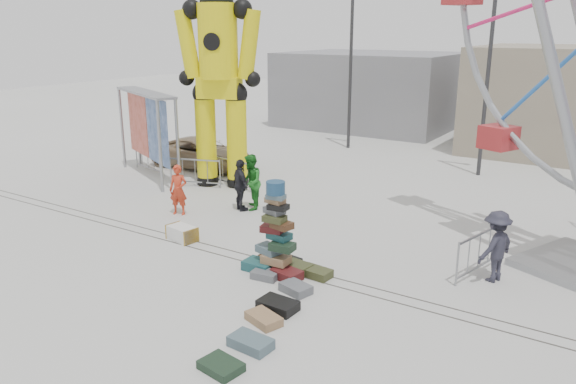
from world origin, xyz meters
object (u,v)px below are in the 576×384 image
Objects in this scene: pedestrian_red at (178,190)px; lamp_post_right at (491,64)px; barricade_dummy_c at (231,173)px; pedestrian_green at (250,182)px; crash_test_dummy at (219,72)px; barricade_dummy_a at (148,159)px; barricade_dummy_b at (195,173)px; pedestrian_black at (241,185)px; banner_scaffold at (146,114)px; lamp_post_left at (353,57)px; parked_suv at (202,153)px; suitcase_tower at (277,247)px; steamer_trunk at (182,233)px; barricade_wheel_front at (479,253)px; pedestrian_grey at (496,246)px.

lamp_post_right is at bearing 35.70° from pedestrian_red.
pedestrian_green is (2.21, -1.77, 0.38)m from barricade_dummy_c.
barricade_dummy_a is at bearing 158.50° from crash_test_dummy.
pedestrian_green reaches higher than barricade_dummy_b.
pedestrian_black is at bearing -121.36° from lamp_post_right.
lamp_post_left is at bearing 90.99° from banner_scaffold.
parked_suv is at bearing 100.36° from banner_scaffold.
suitcase_tower is at bearing -41.98° from pedestrian_red.
pedestrian_black is (2.01, -2.06, 0.32)m from barricade_dummy_c.
lamp_post_right reaches higher than pedestrian_red.
lamp_post_left is 4.61× the size of pedestrian_black.
steamer_trunk is 5.63m from barricade_dummy_c.
banner_scaffold is 5.31× the size of steamer_trunk.
barricade_dummy_b reaches higher than steamer_trunk.
barricade_dummy_a is at bearing -138.03° from pedestrian_green.
crash_test_dummy is 4.07× the size of barricade_wheel_front.
lamp_post_left is at bearing -28.03° from parked_suv.
pedestrian_green is at bearing -55.69° from crash_test_dummy.
lamp_post_right is at bearing 21.63° from barricade_dummy_b.
barricade_wheel_front is (14.45, -2.94, 0.00)m from barricade_dummy_a.
suitcase_tower is at bearing 10.48° from pedestrian_green.
pedestrian_grey is (0.41, -0.18, 0.32)m from barricade_wheel_front.
banner_scaffold is 2.29m from barricade_dummy_a.
steamer_trunk is 0.44× the size of barricade_dummy_a.
barricade_dummy_b is 1.14× the size of pedestrian_grey.
banner_scaffold is 14.38m from pedestrian_grey.
crash_test_dummy reaches higher than barricade_dummy_a.
banner_scaffold is at bearing -113.65° from lamp_post_left.
pedestrian_grey is at bearing 3.46° from barricade_dummy_a.
parked_suv is (-5.27, 3.60, -0.29)m from pedestrian_green.
barricade_dummy_c is (-2.25, 5.15, 0.34)m from steamer_trunk.
pedestrian_green is (1.65, 1.69, 0.11)m from pedestrian_red.
pedestrian_black reaches higher than steamer_trunk.
pedestrian_grey is (4.65, 2.39, 0.22)m from suitcase_tower.
crash_test_dummy is 11.79m from pedestrian_grey.
pedestrian_green is (3.43, -1.10, 0.38)m from barricade_dummy_b.
barricade_dummy_c is 10.83m from pedestrian_grey.
barricade_dummy_a is 14.74m from barricade_wheel_front.
pedestrian_black is (-5.50, -9.03, -3.61)m from lamp_post_right.
pedestrian_grey is (14.06, -2.47, -1.72)m from banner_scaffold.
barricade_dummy_c is at bearing 9.15° from barricade_dummy_b.
crash_test_dummy is at bearing -96.23° from lamp_post_left.
parked_suv reaches higher than steamer_trunk.
crash_test_dummy is (-0.98, -8.94, -0.19)m from lamp_post_left.
pedestrian_black is (-0.24, 3.09, 0.66)m from steamer_trunk.
pedestrian_black is at bearing -67.39° from pedestrian_green.
crash_test_dummy is at bearing -157.06° from pedestrian_green.
lamp_post_right is at bearing 58.77° from banner_scaffold.
barricade_dummy_c is 10.38m from barricade_wheel_front.
barricade_dummy_b is at bearing -100.22° from lamp_post_left.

